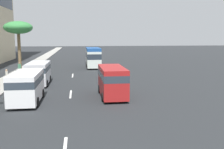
# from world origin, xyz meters

# --- Properties ---
(ground_plane) EXTENTS (198.00, 198.00, 0.00)m
(ground_plane) POSITION_xyz_m (31.50, 0.00, 0.00)
(ground_plane) COLOR #26282B
(sidewalk_right) EXTENTS (162.00, 2.59, 0.15)m
(sidewalk_right) POSITION_xyz_m (31.50, 7.21, 0.07)
(sidewalk_right) COLOR #9E9B93
(sidewalk_right) RESTS_ON ground_plane
(lane_stripe_mid) EXTENTS (3.20, 0.16, 0.01)m
(lane_stripe_mid) POSITION_xyz_m (16.81, 0.00, 0.01)
(lane_stripe_mid) COLOR silver
(lane_stripe_mid) RESTS_ON ground_plane
(lane_stripe_far) EXTENTS (3.20, 0.16, 0.01)m
(lane_stripe_far) POSITION_xyz_m (27.77, 0.00, 0.01)
(lane_stripe_far) COLOR silver
(lane_stripe_far) RESTS_ON ground_plane
(van_lead) EXTENTS (5.02, 2.13, 2.35)m
(van_lead) POSITION_xyz_m (14.38, 3.26, 1.35)
(van_lead) COLOR white
(van_lead) RESTS_ON ground_plane
(van_second) EXTENTS (5.23, 2.08, 2.52)m
(van_second) POSITION_xyz_m (15.38, -3.52, 1.44)
(van_second) COLOR #A51E1E
(van_second) RESTS_ON ground_plane
(minibus_third) EXTENTS (6.33, 2.30, 3.23)m
(minibus_third) POSITION_xyz_m (36.07, -3.22, 1.76)
(minibus_third) COLOR silver
(minibus_third) RESTS_ON ground_plane
(van_fourth) EXTENTS (5.00, 2.18, 2.34)m
(van_fourth) POSITION_xyz_m (21.90, 3.44, 1.34)
(van_fourth) COLOR silver
(van_fourth) RESTS_ON ground_plane
(pedestrian_near_lamp) EXTENTS (0.37, 0.30, 1.54)m
(pedestrian_near_lamp) POSITION_xyz_m (21.82, 6.64, 0.99)
(pedestrian_near_lamp) COLOR beige
(pedestrian_near_lamp) RESTS_ON sidewalk_right
(pedestrian_mid_block) EXTENTS (0.39, 0.37, 1.58)m
(pedestrian_mid_block) POSITION_xyz_m (28.75, 6.83, 1.01)
(pedestrian_mid_block) COLOR beige
(pedestrian_mid_block) RESTS_ON sidewalk_right
(palm_tree) EXTENTS (3.68, 3.68, 6.89)m
(palm_tree) POSITION_xyz_m (29.75, 6.95, 6.08)
(palm_tree) COLOR brown
(palm_tree) RESTS_ON sidewalk_right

